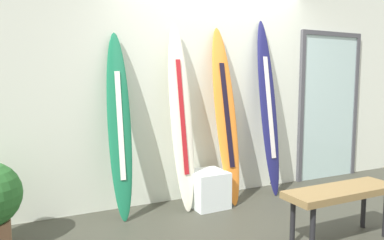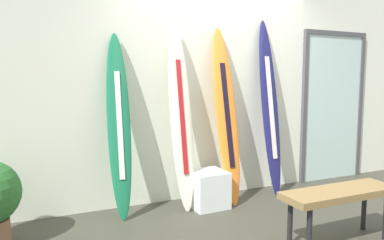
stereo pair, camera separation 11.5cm
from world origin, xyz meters
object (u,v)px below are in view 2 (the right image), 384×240
Objects in this scene: surfboard_sunset at (226,116)px; surfboard_navy at (270,109)px; glass_door at (333,104)px; surfboard_emerald at (119,125)px; bench at (340,196)px; display_block_left at (208,189)px; surfboard_ivory at (181,118)px.

surfboard_navy is at bearing 4.37° from surfboard_sunset.
surfboard_sunset is at bearing -172.22° from glass_door.
surfboard_emerald is at bearing 177.76° from surfboard_sunset.
surfboard_sunset is at bearing -175.63° from surfboard_navy.
bench is (0.37, -1.35, -0.58)m from surfboard_sunset.
surfboard_navy is at bearing 8.71° from display_block_left.
bench is (-1.50, -1.61, -0.66)m from glass_door.
surfboard_ivory is 0.97× the size of glass_door.
bench is (1.59, -1.40, -0.54)m from surfboard_emerald.
surfboard_sunset is 0.85m from display_block_left.
bench is (0.92, -1.37, -0.59)m from surfboard_ivory.
surfboard_navy reaches higher than bench.
display_block_left is at bearing 116.89° from bench.
surfboard_ivory is 0.94× the size of surfboard_navy.
glass_door is at bearing 46.96° from bench.
surfboard_navy is 1.03× the size of glass_door.
display_block_left is at bearing -8.36° from surfboard_emerald.
surfboard_ivory is 1.87× the size of bench.
surfboard_ivory reaches higher than surfboard_emerald.
display_block_left is (-0.28, -0.09, -0.80)m from surfboard_sunset.
surfboard_navy reaches higher than display_block_left.
surfboard_emerald reaches higher than bench.
surfboard_ivory is at bearing -178.44° from surfboard_navy.
surfboard_ivory is at bearing 158.65° from display_block_left.
glass_door reaches higher than surfboard_ivory.
surfboard_sunset is 1.87× the size of bench.
display_block_left is 1.43m from bench.
surfboard_ivory is 0.85m from display_block_left.
surfboard_ivory is 1.00× the size of surfboard_sunset.
bench reaches higher than display_block_left.
surfboard_sunset is 1.52m from bench.
surfboard_emerald is at bearing -179.97° from surfboard_navy.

